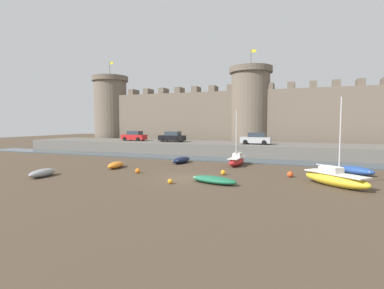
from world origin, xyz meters
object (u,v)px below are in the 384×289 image
at_px(sailboat_foreground_left, 335,178).
at_px(mooring_buoy_near_shore, 138,171).
at_px(rowboat_midflat_right, 116,165).
at_px(car_quay_east, 172,137).
at_px(mooring_buoy_off_centre, 170,181).
at_px(rowboat_midflat_left, 355,170).
at_px(car_quay_west, 256,139).
at_px(rowboat_near_channel_left, 42,173).
at_px(mooring_buoy_near_channel, 290,174).
at_px(sailboat_midflat_centre, 237,160).
at_px(rowboat_foreground_centre, 181,160).
at_px(car_quay_centre_east, 134,136).
at_px(rowboat_near_channel_right, 214,180).
at_px(mooring_buoy_mid_mud, 223,172).

xyz_separation_m(sailboat_foreground_left, mooring_buoy_near_shore, (-16.41, -0.33, -0.35)).
height_order(rowboat_midflat_right, car_quay_east, car_quay_east).
relative_size(mooring_buoy_off_centre, car_quay_east, 0.09).
height_order(rowboat_midflat_left, car_quay_west, car_quay_west).
xyz_separation_m(rowboat_near_channel_left, car_quay_east, (1.39, 23.49, 2.08)).
bearing_deg(mooring_buoy_near_channel, mooring_buoy_near_shore, -167.39).
relative_size(sailboat_midflat_centre, rowboat_foreground_centre, 1.65).
bearing_deg(mooring_buoy_near_shore, rowboat_midflat_left, 18.99).
relative_size(rowboat_near_channel_left, car_quay_west, 0.75).
height_order(rowboat_near_channel_left, sailboat_foreground_left, sailboat_foreground_left).
bearing_deg(car_quay_centre_east, sailboat_midflat_centre, -29.73).
height_order(mooring_buoy_near_channel, car_quay_east, car_quay_east).
distance_m(rowboat_midflat_left, car_quay_east, 27.08).
distance_m(rowboat_midflat_right, mooring_buoy_near_channel, 16.99).
bearing_deg(mooring_buoy_off_centre, rowboat_midflat_right, 148.69).
relative_size(rowboat_near_channel_right, sailboat_midflat_centre, 0.69).
height_order(rowboat_near_channel_left, mooring_buoy_near_shore, rowboat_near_channel_left).
distance_m(rowboat_near_channel_right, rowboat_foreground_centre, 11.93).
relative_size(mooring_buoy_near_channel, car_quay_centre_east, 0.12).
height_order(mooring_buoy_off_centre, mooring_buoy_mid_mud, mooring_buoy_mid_mud).
distance_m(rowboat_near_channel_right, car_quay_centre_east, 29.60).
height_order(sailboat_midflat_centre, sailboat_foreground_left, sailboat_foreground_left).
height_order(rowboat_near_channel_left, sailboat_midflat_centre, sailboat_midflat_centre).
height_order(rowboat_midflat_right, rowboat_foreground_centre, rowboat_foreground_centre).
bearing_deg(mooring_buoy_off_centre, rowboat_near_channel_right, 23.68).
relative_size(sailboat_foreground_left, mooring_buoy_near_shore, 13.91).
relative_size(rowboat_midflat_left, car_quay_east, 0.83).
bearing_deg(mooring_buoy_off_centre, mooring_buoy_near_shore, 145.99).
height_order(rowboat_midflat_left, rowboat_foreground_centre, rowboat_midflat_left).
bearing_deg(rowboat_midflat_right, mooring_buoy_near_channel, 3.21).
bearing_deg(rowboat_near_channel_right, rowboat_foreground_centre, 125.13).
distance_m(rowboat_midflat_left, mooring_buoy_mid_mud, 11.83).
bearing_deg(mooring_buoy_near_shore, rowboat_foreground_centre, 82.72).
bearing_deg(mooring_buoy_near_channel, mooring_buoy_off_centre, -143.38).
bearing_deg(sailboat_midflat_centre, mooring_buoy_near_channel, -41.72).
bearing_deg(mooring_buoy_near_shore, sailboat_midflat_centre, 47.62).
bearing_deg(car_quay_west, sailboat_midflat_centre, -92.45).
bearing_deg(car_quay_centre_east, rowboat_foreground_centre, -40.71).
distance_m(rowboat_near_channel_left, mooring_buoy_near_channel, 21.21).
height_order(rowboat_near_channel_right, rowboat_foreground_centre, rowboat_foreground_centre).
xyz_separation_m(mooring_buoy_near_channel, car_quay_west, (-5.34, 15.27, 2.18)).
xyz_separation_m(sailboat_foreground_left, car_quay_east, (-21.74, 18.71, 1.85)).
xyz_separation_m(rowboat_near_channel_left, mooring_buoy_off_centre, (11.54, 1.20, -0.16)).
bearing_deg(car_quay_centre_east, mooring_buoy_near_shore, -57.27).
height_order(car_quay_east, car_quay_west, same).
height_order(rowboat_foreground_centre, car_quay_centre_east, car_quay_centre_east).
distance_m(mooring_buoy_off_centre, mooring_buoy_near_channel, 10.39).
relative_size(rowboat_near_channel_right, car_quay_west, 1.00).
bearing_deg(mooring_buoy_near_shore, car_quay_west, 66.77).
bearing_deg(car_quay_centre_east, sailboat_foreground_left, -33.48).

